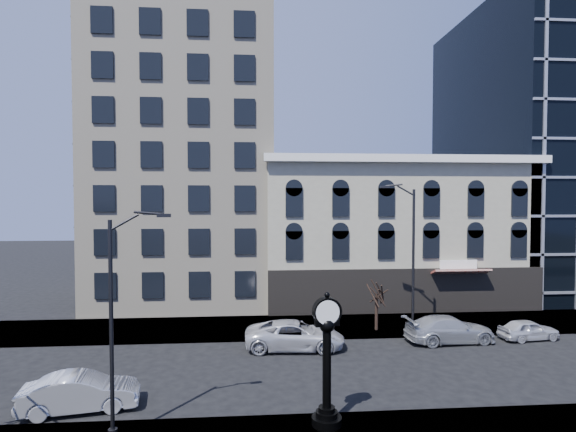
{
  "coord_description": "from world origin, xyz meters",
  "views": [
    {
      "loc": [
        -0.12,
        -23.18,
        8.95
      ],
      "look_at": [
        2.0,
        4.0,
        8.0
      ],
      "focal_mm": 28.0,
      "sensor_mm": 36.0,
      "label": 1
    }
  ],
  "objects": [
    {
      "name": "ground",
      "position": [
        0.0,
        0.0,
        0.0
      ],
      "size": [
        160.0,
        160.0,
        0.0
      ],
      "primitive_type": "plane",
      "color": "black",
      "rests_on": "ground"
    },
    {
      "name": "sidewalk_far",
      "position": [
        0.0,
        8.0,
        0.06
      ],
      "size": [
        160.0,
        6.0,
        0.12
      ],
      "primitive_type": "cube",
      "color": "gray",
      "rests_on": "ground"
    },
    {
      "name": "cream_tower",
      "position": [
        -6.11,
        18.88,
        19.32
      ],
      "size": [
        15.9,
        15.4,
        42.5
      ],
      "color": "beige",
      "rests_on": "ground"
    },
    {
      "name": "victorian_row",
      "position": [
        12.0,
        15.89,
        6.0
      ],
      "size": [
        22.6,
        11.19,
        12.5
      ],
      "color": "#ABA68D",
      "rests_on": "ground"
    },
    {
      "name": "glass_office",
      "position": [
        32.0,
        20.91,
        14.0
      ],
      "size": [
        20.0,
        20.15,
        28.0
      ],
      "color": "black",
      "rests_on": "ground"
    },
    {
      "name": "street_clock",
      "position": [
        2.75,
        -6.0,
        2.5
      ],
      "size": [
        1.19,
        1.19,
        5.25
      ],
      "rotation": [
        0.0,
        0.0,
        0.15
      ],
      "color": "black",
      "rests_on": "sidewalk_near"
    },
    {
      "name": "street_lamp_near",
      "position": [
        -4.7,
        -6.32,
        6.61
      ],
      "size": [
        2.21,
        0.62,
        8.6
      ],
      "rotation": [
        0.0,
        0.0,
        0.17
      ],
      "color": "black",
      "rests_on": "sidewalk_near"
    },
    {
      "name": "street_lamp_far",
      "position": [
        9.86,
        6.18,
        7.76
      ],
      "size": [
        2.58,
        0.9,
        10.13
      ],
      "rotation": [
        0.0,
        0.0,
        2.9
      ],
      "color": "black",
      "rests_on": "sidewalk_far"
    },
    {
      "name": "bare_tree_far",
      "position": [
        8.26,
        6.61,
        3.1
      ],
      "size": [
        2.31,
        2.31,
        3.96
      ],
      "color": "black",
      "rests_on": "sidewalk_far"
    },
    {
      "name": "car_near_b",
      "position": [
        -7.47,
        -3.74,
        0.78
      ],
      "size": [
        4.98,
        2.49,
        1.57
      ],
      "primitive_type": "imported",
      "rotation": [
        0.0,
        0.0,
        1.75
      ],
      "color": "silver",
      "rests_on": "ground"
    },
    {
      "name": "car_far_a",
      "position": [
        2.38,
        3.47,
        0.83
      ],
      "size": [
        6.16,
        3.2,
        1.66
      ],
      "primitive_type": "imported",
      "rotation": [
        0.0,
        0.0,
        1.49
      ],
      "color": "silver",
      "rests_on": "ground"
    },
    {
      "name": "car_far_b",
      "position": [
        12.22,
        3.99,
        0.82
      ],
      "size": [
        5.76,
        2.66,
        1.63
      ],
      "primitive_type": "imported",
      "rotation": [
        0.0,
        0.0,
        1.64
      ],
      "color": "#A5A8AD",
      "rests_on": "ground"
    },
    {
      "name": "car_far_c",
      "position": [
        17.51,
        4.07,
        0.65
      ],
      "size": [
        3.95,
        1.95,
        1.29
      ],
      "primitive_type": "imported",
      "rotation": [
        0.0,
        0.0,
        1.68
      ],
      "color": "silver",
      "rests_on": "ground"
    }
  ]
}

